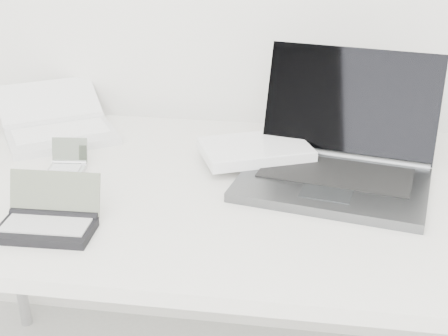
# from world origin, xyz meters

# --- Properties ---
(desk) EXTENTS (1.60, 0.80, 0.73)m
(desk) POSITION_xyz_m (0.00, 1.55, 0.68)
(desk) COLOR white
(desk) RESTS_ON ground
(laptop_large) EXTENTS (0.56, 0.43, 0.26)m
(laptop_large) POSITION_xyz_m (0.16, 1.64, 0.77)
(laptop_large) COLOR #4F5154
(laptop_large) RESTS_ON desk
(netbook_open_white) EXTENTS (0.40, 0.42, 0.09)m
(netbook_open_white) POSITION_xyz_m (-0.51, 1.79, 0.75)
(netbook_open_white) COLOR silver
(netbook_open_white) RESTS_ON desk
(pda_silver) EXTENTS (0.09, 0.09, 0.07)m
(pda_silver) POSITION_xyz_m (-0.40, 1.57, 0.74)
(pda_silver) COLOR silver
(pda_silver) RESTS_ON desk
(palmtop_charcoal) EXTENTS (0.18, 0.13, 0.10)m
(palmtop_charcoal) POSITION_xyz_m (-0.33, 1.31, 0.75)
(palmtop_charcoal) COLOR black
(palmtop_charcoal) RESTS_ON desk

